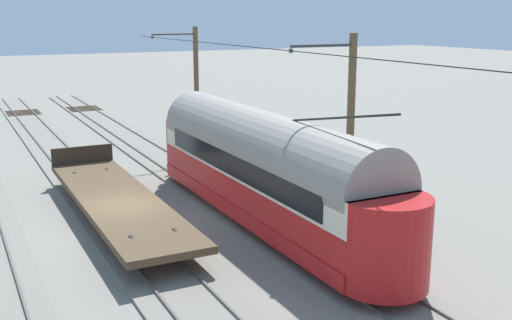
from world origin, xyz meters
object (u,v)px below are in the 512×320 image
at_px(switch_stand, 201,150).
at_px(catenary_pole_foreground, 195,88).
at_px(flatcar_adjacent, 116,199).
at_px(vintage_streetcar, 263,166).
at_px(catenary_pole_mid_near, 349,131).

bearing_deg(switch_stand, catenary_pole_foreground, -107.20).
height_order(flatcar_adjacent, catenary_pole_foreground, catenary_pole_foreground).
distance_m(flatcar_adjacent, catenary_pole_foreground, 12.70).
xyz_separation_m(vintage_streetcar, catenary_pole_foreground, (-2.42, -12.94, 1.46)).
xyz_separation_m(vintage_streetcar, switch_stand, (-1.59, -10.24, -1.56)).
bearing_deg(catenary_pole_mid_near, flatcar_adjacent, -33.79).
distance_m(vintage_streetcar, switch_stand, 10.48).
relative_size(catenary_pole_foreground, catenary_pole_mid_near, 1.00).
height_order(flatcar_adjacent, catenary_pole_mid_near, catenary_pole_mid_near).
relative_size(catenary_pole_mid_near, switch_stand, 5.77).
xyz_separation_m(catenary_pole_foreground, switch_stand, (0.83, 2.69, -3.02)).
bearing_deg(vintage_streetcar, flatcar_adjacent, -31.09).
relative_size(vintage_streetcar, switch_stand, 13.59).
distance_m(vintage_streetcar, catenary_pole_mid_near, 3.43).
bearing_deg(flatcar_adjacent, switch_stand, -131.19).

